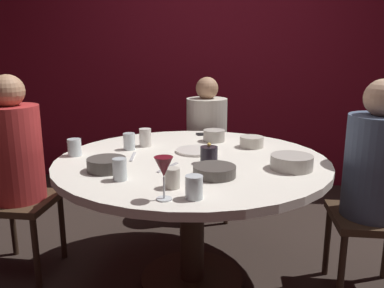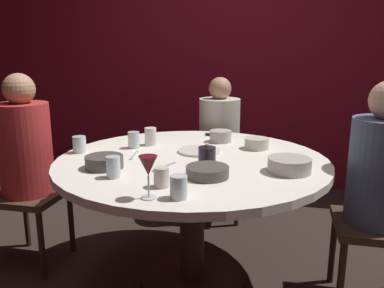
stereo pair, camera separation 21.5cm
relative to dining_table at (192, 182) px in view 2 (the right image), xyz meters
name	(u,v)px [view 2 (the right image)]	position (x,y,z in m)	size (l,w,h in m)	color
ground_plane	(192,280)	(0.00, 0.00, -0.62)	(8.00, 8.00, 0.00)	#2D231E
back_wall	(235,53)	(0.00, 1.89, 0.68)	(6.00, 0.10, 2.60)	maroon
dining_table	(192,182)	(0.00, 0.00, 0.00)	(1.48, 1.48, 0.75)	silver
seated_diner_left	(25,151)	(-1.04, 0.00, 0.12)	(0.40, 0.40, 1.20)	#3F2D1E
seated_diner_back	(219,132)	(0.00, 0.98, 0.08)	(0.40, 0.40, 1.13)	#3F2D1E
seated_diner_right	(381,173)	(0.97, 0.00, 0.12)	(0.40, 0.40, 1.20)	#3F2D1E
candle_holder	(207,155)	(0.10, -0.09, 0.18)	(0.09, 0.09, 0.11)	black
wine_glass	(148,168)	(-0.04, -0.62, 0.26)	(0.08, 0.08, 0.18)	silver
dinner_plate	(199,151)	(0.01, 0.14, 0.14)	(0.25, 0.25, 0.01)	silver
cell_phone	(216,134)	(0.03, 0.62, 0.14)	(0.07, 0.14, 0.01)	black
bowl_serving_large	(289,165)	(0.52, -0.14, 0.17)	(0.21, 0.21, 0.07)	#B2ADA3
bowl_salad_center	(221,136)	(0.09, 0.42, 0.17)	(0.14, 0.14, 0.07)	#B2ADA3
bowl_small_white	(257,143)	(0.33, 0.29, 0.17)	(0.14, 0.14, 0.07)	beige
bowl_sauce_side	(104,162)	(-0.39, -0.27, 0.17)	(0.19, 0.19, 0.06)	#4C4742
bowl_rice_portion	(207,172)	(0.14, -0.30, 0.16)	(0.20, 0.20, 0.05)	#4C4742
cup_near_candle	(151,136)	(-0.32, 0.24, 0.19)	(0.07, 0.07, 0.11)	silver
cup_by_left_diner	(134,140)	(-0.39, 0.15, 0.18)	(0.07, 0.07, 0.10)	silver
cup_by_right_diner	(113,167)	(-0.28, -0.41, 0.19)	(0.07, 0.07, 0.10)	silver
cup_center_front	(161,177)	(-0.03, -0.48, 0.18)	(0.07, 0.07, 0.09)	beige
cup_far_edge	(79,144)	(-0.66, -0.02, 0.18)	(0.08, 0.08, 0.10)	silver
cup_beside_wine	(179,187)	(0.08, -0.60, 0.18)	(0.07, 0.07, 0.10)	silver
fork_near_plate	(164,167)	(-0.10, -0.20, 0.14)	(0.02, 0.18, 0.01)	#B7B7BC
knife_near_plate	(134,155)	(-0.33, -0.02, 0.14)	(0.02, 0.18, 0.01)	#B7B7BC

